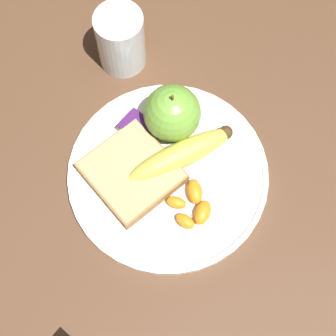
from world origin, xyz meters
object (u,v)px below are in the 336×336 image
(fork, at_px, (172,169))
(banana, at_px, (181,154))
(jam_packet, at_px, (138,129))
(apple, at_px, (172,113))
(bread_slice, at_px, (132,172))
(plate, at_px, (168,174))
(juice_glass, at_px, (121,41))

(fork, bearing_deg, banana, -111.05)
(fork, bearing_deg, jam_packet, -34.99)
(apple, distance_m, bread_slice, 0.10)
(bread_slice, relative_size, jam_packet, 2.94)
(plate, xyz_separation_m, banana, (0.00, -0.03, 0.02))
(juice_glass, xyz_separation_m, apple, (-0.13, 0.04, 0.01))
(juice_glass, height_order, jam_packet, juice_glass)
(banana, xyz_separation_m, fork, (-0.00, 0.02, -0.02))
(plate, relative_size, apple, 3.16)
(apple, relative_size, jam_packet, 1.97)
(plate, distance_m, fork, 0.01)
(plate, distance_m, apple, 0.08)
(bread_slice, height_order, fork, bread_slice)
(banana, relative_size, fork, 0.85)
(plate, bearing_deg, jam_packet, -15.88)
(banana, height_order, jam_packet, banana)
(bread_slice, xyz_separation_m, fork, (-0.04, -0.04, -0.01))
(juice_glass, bearing_deg, jam_packet, 141.19)
(bread_slice, distance_m, jam_packet, 0.07)
(juice_glass, distance_m, jam_packet, 0.13)
(bread_slice, distance_m, fork, 0.06)
(banana, bearing_deg, bread_slice, 59.94)
(juice_glass, distance_m, apple, 0.14)
(banana, xyz_separation_m, bread_slice, (0.04, 0.06, -0.01))
(banana, relative_size, jam_packet, 3.56)
(juice_glass, height_order, apple, apple)
(plate, relative_size, fork, 1.49)
(banana, height_order, bread_slice, banana)
(plate, height_order, jam_packet, jam_packet)
(plate, height_order, bread_slice, bread_slice)
(banana, bearing_deg, fork, 93.21)
(apple, xyz_separation_m, bread_slice, (-0.01, 0.09, -0.03))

